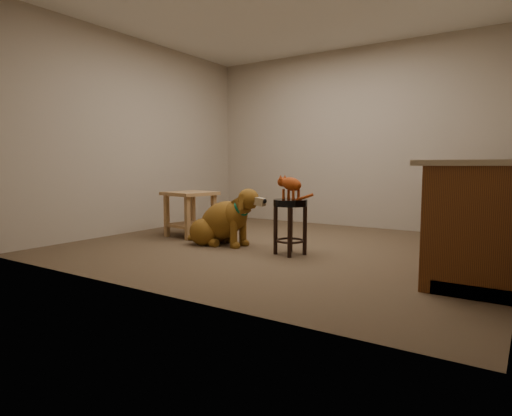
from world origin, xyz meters
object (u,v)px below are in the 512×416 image
Objects in this scene: wood_stool at (458,207)px; tabby_kitten at (290,185)px; golden_retriever at (223,222)px; side_table at (190,207)px; padded_stool at (290,215)px.

wood_stool is 2.23m from tabby_kitten.
tabby_kitten reaches higher than golden_retriever.
golden_retriever reaches higher than side_table.
wood_stool reaches higher than golden_retriever.
tabby_kitten is (-1.30, -1.78, 0.31)m from wood_stool.
wood_stool is (1.29, 1.78, 0.01)m from padded_stool.
padded_stool is at bearing -3.58° from golden_retriever.
side_table reaches higher than padded_stool.
tabby_kitten reaches higher than padded_stool.
padded_stool is 0.31m from tabby_kitten.
golden_retriever is at bearing 176.67° from padded_stool.
wood_stool is 2.80m from golden_retriever.
padded_stool is 1.63m from side_table.
golden_retriever is (0.71, -0.24, -0.12)m from side_table.
tabby_kitten is (-0.01, 0.00, 0.31)m from padded_stool.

